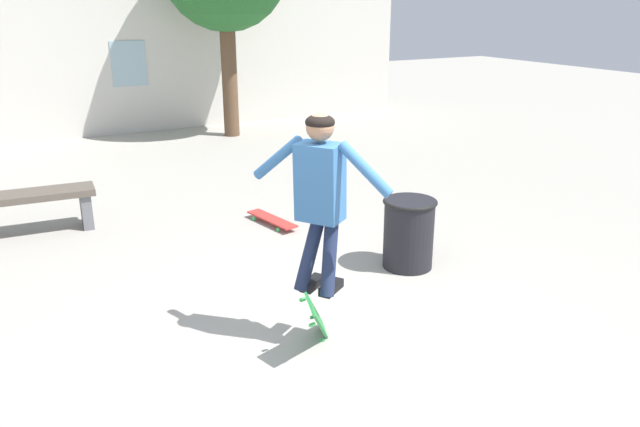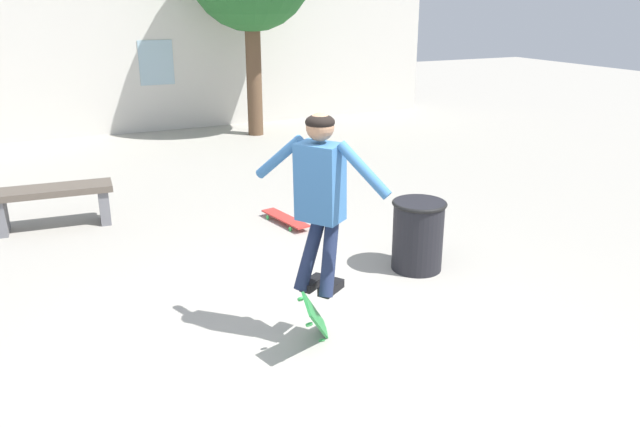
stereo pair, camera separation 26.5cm
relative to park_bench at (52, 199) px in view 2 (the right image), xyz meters
name	(u,v)px [view 2 (the right image)]	position (x,y,z in m)	size (l,w,h in m)	color
ground_plane	(314,351)	(1.68, -3.95, -0.36)	(40.00, 40.00, 0.00)	#A39E93
building_backdrop	(116,33)	(1.71, 5.63, 1.66)	(14.97, 0.52, 5.02)	beige
park_bench	(52,199)	(0.00, 0.00, 0.00)	(1.43, 0.53, 0.51)	brown
trash_bin	(418,234)	(3.32, -2.93, 0.03)	(0.56, 0.56, 0.73)	black
skater	(320,189)	(1.80, -3.82, 0.94)	(0.72, 1.03, 1.43)	teal
skateboard_flipping	(317,319)	(1.72, -3.92, -0.09)	(0.42, 0.64, 0.71)	#237F38
skateboard_resting	(285,218)	(2.60, -1.08, -0.29)	(0.34, 0.86, 0.08)	red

